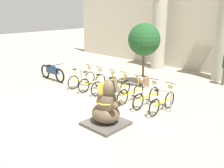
{
  "coord_description": "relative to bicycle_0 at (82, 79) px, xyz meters",
  "views": [
    {
      "loc": [
        6.49,
        -5.68,
        3.67
      ],
      "look_at": [
        0.55,
        0.71,
        1.0
      ],
      "focal_mm": 40.0,
      "sensor_mm": 36.0,
      "label": 1
    }
  ],
  "objects": [
    {
      "name": "potted_tree",
      "position": [
        2.05,
        2.1,
        1.75
      ],
      "size": [
        1.51,
        1.51,
        3.01
      ],
      "color": "brown",
      "rests_on": "ground_plane"
    },
    {
      "name": "bike_rack",
      "position": [
        2.25,
        0.14,
        0.23
      ],
      "size": [
        5.09,
        0.05,
        0.77
      ],
      "color": "gray",
      "rests_on": "ground_plane"
    },
    {
      "name": "bicycle_1",
      "position": [
        0.75,
        -0.0,
        0.0
      ],
      "size": [
        0.48,
        1.69,
        1.02
      ],
      "color": "black",
      "rests_on": "ground_plane"
    },
    {
      "name": "column_left",
      "position": [
        0.48,
        5.79,
        2.22
      ],
      "size": [
        1.07,
        1.07,
        5.16
      ],
      "color": "#ADA899",
      "rests_on": "ground_plane"
    },
    {
      "name": "elephant_statue",
      "position": [
        3.77,
        -2.19,
        0.23
      ],
      "size": [
        1.25,
        1.25,
        1.87
      ],
      "color": "#4C4742",
      "rests_on": "ground_plane"
    },
    {
      "name": "motorcycle",
      "position": [
        -2.0,
        -0.35,
        0.07
      ],
      "size": [
        2.06,
        0.55,
        0.96
      ],
      "color": "black",
      "rests_on": "ground_plane"
    },
    {
      "name": "bicycle_6",
      "position": [
        4.49,
        -0.01,
        0.0
      ],
      "size": [
        0.48,
        1.69,
        1.02
      ],
      "color": "black",
      "rests_on": "ground_plane"
    },
    {
      "name": "bicycle_5",
      "position": [
        3.75,
        0.05,
        0.0
      ],
      "size": [
        0.48,
        1.69,
        1.02
      ],
      "color": "black",
      "rests_on": "ground_plane"
    },
    {
      "name": "bicycle_0",
      "position": [
        0.0,
        0.0,
        0.0
      ],
      "size": [
        0.48,
        1.69,
        1.02
      ],
      "color": "black",
      "rests_on": "ground_plane"
    },
    {
      "name": "bicycle_4",
      "position": [
        3.0,
        0.04,
        0.0
      ],
      "size": [
        0.48,
        1.69,
        1.02
      ],
      "color": "black",
      "rests_on": "ground_plane"
    },
    {
      "name": "building_facade",
      "position": [
        2.44,
        6.79,
        2.6
      ],
      "size": [
        20.0,
        0.2,
        6.0
      ],
      "color": "#BCB29E",
      "rests_on": "ground_plane"
    },
    {
      "name": "bicycle_3",
      "position": [
        2.25,
        0.07,
        0.0
      ],
      "size": [
        0.48,
        1.69,
        1.02
      ],
      "color": "black",
      "rests_on": "ground_plane"
    },
    {
      "name": "bicycle_2",
      "position": [
        1.5,
        0.07,
        0.0
      ],
      "size": [
        0.48,
        1.69,
        1.02
      ],
      "color": "black",
      "rests_on": "ground_plane"
    },
    {
      "name": "ground_plane",
      "position": [
        2.44,
        -1.81,
        -0.4
      ],
      "size": [
        60.0,
        60.0,
        0.0
      ],
      "primitive_type": "plane",
      "color": "#9E937F"
    }
  ]
}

